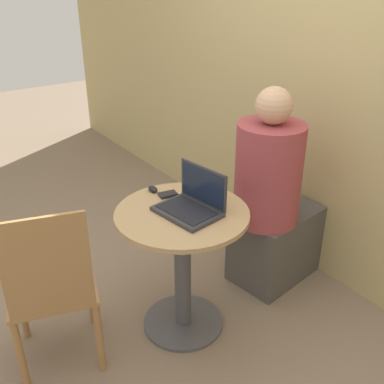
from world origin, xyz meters
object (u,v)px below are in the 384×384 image
laptop (192,203)px  person_seated (272,208)px  cell_phone (168,194)px  chair_empty (52,290)px

laptop → person_seated: 0.67m
cell_phone → chair_empty: (0.06, -0.69, -0.26)m
laptop → chair_empty: 0.77m
person_seated → laptop: bearing=-85.1°
laptop → cell_phone: laptop is taller
laptop → person_seated: bearing=94.9°
chair_empty → person_seated: size_ratio=0.73×
chair_empty → laptop: bearing=78.0°
laptop → cell_phone: size_ratio=3.26×
laptop → cell_phone: 0.21m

